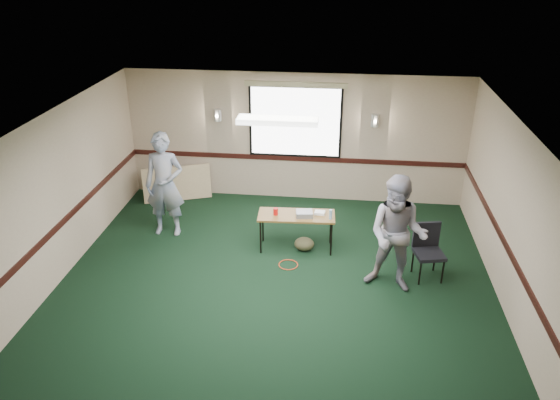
# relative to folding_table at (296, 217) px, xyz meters

# --- Properties ---
(ground) EXTENTS (8.00, 8.00, 0.00)m
(ground) POSITION_rel_folding_table_xyz_m (-0.23, -1.83, -0.62)
(ground) COLOR black
(ground) RESTS_ON ground
(room_shell) EXTENTS (8.00, 8.02, 8.00)m
(room_shell) POSITION_rel_folding_table_xyz_m (-0.23, 0.29, 0.95)
(room_shell) COLOR tan
(room_shell) RESTS_ON ground
(folding_table) EXTENTS (1.37, 0.61, 0.67)m
(folding_table) POSITION_rel_folding_table_xyz_m (0.00, 0.00, 0.00)
(folding_table) COLOR brown
(folding_table) RESTS_ON ground
(projector) EXTENTS (0.31, 0.27, 0.09)m
(projector) POSITION_rel_folding_table_xyz_m (0.14, -0.04, 0.10)
(projector) COLOR gray
(projector) RESTS_ON folding_table
(game_console) EXTENTS (0.19, 0.16, 0.04)m
(game_console) POSITION_rel_folding_table_xyz_m (0.41, 0.08, 0.07)
(game_console) COLOR white
(game_console) RESTS_ON folding_table
(red_cup) EXTENTS (0.08, 0.08, 0.12)m
(red_cup) POSITION_rel_folding_table_xyz_m (-0.36, -0.04, 0.11)
(red_cup) COLOR red
(red_cup) RESTS_ON folding_table
(water_bottle) EXTENTS (0.05, 0.05, 0.18)m
(water_bottle) POSITION_rel_folding_table_xyz_m (0.60, -0.10, 0.14)
(water_bottle) COLOR #7FB1D0
(water_bottle) RESTS_ON folding_table
(duffel_bag) EXTENTS (0.38, 0.31, 0.25)m
(duffel_bag) POSITION_rel_folding_table_xyz_m (0.15, -0.06, -0.50)
(duffel_bag) COLOR #4D442C
(duffel_bag) RESTS_ON ground
(cable_coil) EXTENTS (0.39, 0.39, 0.02)m
(cable_coil) POSITION_rel_folding_table_xyz_m (-0.08, -0.60, -0.62)
(cable_coil) COLOR red
(cable_coil) RESTS_ON ground
(folded_table) EXTENTS (1.41, 0.71, 0.73)m
(folded_table) POSITION_rel_folding_table_xyz_m (-2.71, 1.77, -0.26)
(folded_table) COLOR tan
(folded_table) RESTS_ON ground
(conference_chair) EXTENTS (0.53, 0.55, 0.92)m
(conference_chair) POSITION_rel_folding_table_xyz_m (2.21, -0.61, -0.09)
(conference_chair) COLOR black
(conference_chair) RESTS_ON ground
(person_left) EXTENTS (0.74, 0.49, 1.98)m
(person_left) POSITION_rel_folding_table_xyz_m (-2.46, 0.31, 0.36)
(person_left) COLOR #445F97
(person_left) RESTS_ON ground
(person_right) EXTENTS (1.09, 0.95, 1.91)m
(person_right) POSITION_rel_folding_table_xyz_m (1.64, -1.05, 0.33)
(person_right) COLOR #7A8ABE
(person_right) RESTS_ON ground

